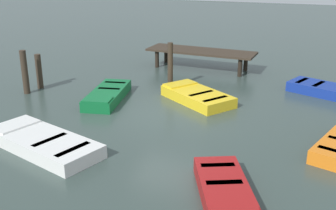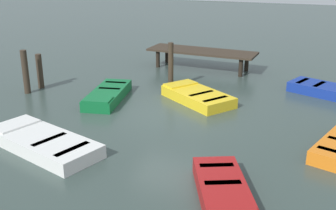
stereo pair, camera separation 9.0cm
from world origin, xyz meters
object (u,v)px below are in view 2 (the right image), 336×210
at_px(rowboat_blue, 324,89).
at_px(mooring_piling_mid_left, 171,66).
at_px(rowboat_yellow, 197,96).
at_px(mooring_piling_far_right, 40,71).
at_px(dock_segment, 202,53).
at_px(rowboat_red, 225,195).
at_px(rowboat_green, 108,95).
at_px(mooring_piling_near_left, 25,72).
at_px(rowboat_white, 43,142).

relative_size(rowboat_blue, mooring_piling_mid_left, 1.49).
bearing_deg(rowboat_yellow, mooring_piling_far_right, 40.65).
bearing_deg(rowboat_yellow, mooring_piling_mid_left, -3.95).
relative_size(dock_segment, rowboat_red, 1.67).
xyz_separation_m(rowboat_green, rowboat_red, (5.94, -5.57, 0.00)).
xyz_separation_m(rowboat_yellow, mooring_piling_near_left, (-6.88, -1.41, 0.68)).
xyz_separation_m(dock_segment, rowboat_green, (-2.14, -5.90, -0.62)).
xyz_separation_m(rowboat_yellow, mooring_piling_far_right, (-6.80, -0.60, 0.52)).
height_order(rowboat_yellow, mooring_piling_mid_left, mooring_piling_mid_left).
bearing_deg(rowboat_green, rowboat_blue, 104.24).
bearing_deg(rowboat_red, rowboat_white, -123.44).
height_order(rowboat_green, rowboat_red, same).
xyz_separation_m(dock_segment, mooring_piling_mid_left, (-0.36, -3.54, 0.14)).
relative_size(rowboat_white, rowboat_red, 1.21).
bearing_deg(rowboat_white, mooring_piling_near_left, -29.53).
height_order(rowboat_blue, mooring_piling_mid_left, mooring_piling_mid_left).
bearing_deg(mooring_piling_far_right, rowboat_green, -7.63).
xyz_separation_m(rowboat_blue, mooring_piling_far_right, (-11.42, -3.21, 0.52)).
distance_m(dock_segment, rowboat_yellow, 5.02).
bearing_deg(rowboat_red, mooring_piling_near_left, -142.37).
xyz_separation_m(rowboat_green, rowboat_blue, (7.96, 3.68, 0.00)).
relative_size(mooring_piling_far_right, mooring_piling_mid_left, 0.75).
xyz_separation_m(rowboat_white, rowboat_red, (5.62, -0.98, 0.00)).
bearing_deg(mooring_piling_near_left, mooring_piling_far_right, 84.61).
distance_m(rowboat_yellow, mooring_piling_near_left, 7.05).
xyz_separation_m(rowboat_blue, rowboat_yellow, (-4.62, -2.61, -0.00)).
xyz_separation_m(rowboat_red, mooring_piling_mid_left, (-4.16, 7.93, 0.76)).
height_order(dock_segment, mooring_piling_near_left, mooring_piling_near_left).
height_order(rowboat_red, mooring_piling_mid_left, mooring_piling_mid_left).
distance_m(rowboat_red, rowboat_blue, 9.46).
xyz_separation_m(rowboat_blue, mooring_piling_mid_left, (-6.18, -1.32, 0.76)).
relative_size(rowboat_white, mooring_piling_far_right, 2.69).
height_order(dock_segment, rowboat_green, dock_segment).
distance_m(dock_segment, rowboat_red, 12.10).
height_order(rowboat_white, mooring_piling_near_left, mooring_piling_near_left).
xyz_separation_m(rowboat_red, mooring_piling_near_left, (-9.47, 5.22, 0.68)).
relative_size(rowboat_green, mooring_piling_mid_left, 1.68).
xyz_separation_m(rowboat_green, mooring_piling_mid_left, (1.78, 2.36, 0.76)).
distance_m(mooring_piling_mid_left, mooring_piling_near_left, 5.96).
distance_m(rowboat_green, rowboat_red, 8.14).
relative_size(dock_segment, rowboat_yellow, 1.68).
relative_size(dock_segment, rowboat_white, 1.38).
bearing_deg(rowboat_yellow, rowboat_white, 97.45).
bearing_deg(rowboat_green, mooring_piling_far_right, -108.17).
bearing_deg(mooring_piling_near_left, rowboat_blue, 19.29).
relative_size(rowboat_white, mooring_piling_near_left, 2.20).
distance_m(rowboat_green, mooring_piling_near_left, 3.61).
xyz_separation_m(rowboat_red, rowboat_blue, (2.02, 9.24, 0.00)).
bearing_deg(mooring_piling_near_left, rowboat_red, -28.87).
height_order(mooring_piling_mid_left, mooring_piling_near_left, mooring_piling_mid_left).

